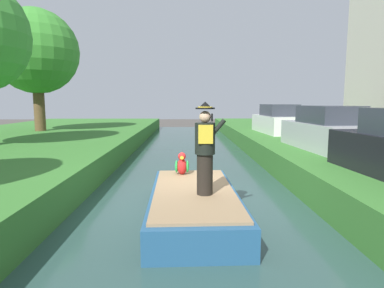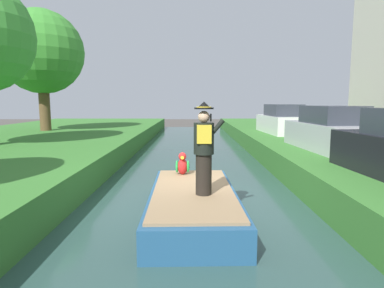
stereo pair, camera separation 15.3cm
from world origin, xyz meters
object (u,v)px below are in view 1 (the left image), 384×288
at_px(tree_broad, 36,52).
at_px(parked_car_silver, 326,131).
at_px(parked_car_white, 278,121).
at_px(parrot_plush, 182,165).
at_px(person_pirate, 205,149).
at_px(boat, 194,204).

distance_m(tree_broad, parked_car_silver, 15.47).
distance_m(parked_car_silver, parked_car_white, 5.96).
bearing_deg(parked_car_white, parrot_plush, -119.20).
bearing_deg(person_pirate, parked_car_silver, 37.91).
relative_size(person_pirate, parked_car_white, 0.45).
distance_m(parrot_plush, tree_broad, 13.81).
bearing_deg(tree_broad, person_pirate, -54.71).
xyz_separation_m(person_pirate, parked_car_white, (4.50, 10.72, -0.09)).
relative_size(person_pirate, tree_broad, 0.28).
xyz_separation_m(person_pirate, tree_broad, (-8.59, 12.13, 3.63)).
distance_m(tree_broad, parked_car_white, 13.67).
xyz_separation_m(boat, parrot_plush, (-0.27, 1.46, 0.55)).
distance_m(person_pirate, parrot_plush, 1.99).
xyz_separation_m(person_pirate, parrot_plush, (-0.48, 1.81, -0.68)).
xyz_separation_m(boat, tree_broad, (-8.37, 11.78, 4.86)).
bearing_deg(boat, tree_broad, 125.41).
height_order(parrot_plush, tree_broad, tree_broad).
bearing_deg(parrot_plush, parked_car_silver, 30.62).
height_order(person_pirate, parked_car_white, person_pirate).
bearing_deg(person_pirate, parrot_plush, 96.15).
distance_m(boat, parrot_plush, 1.59).
height_order(person_pirate, parrot_plush, person_pirate).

